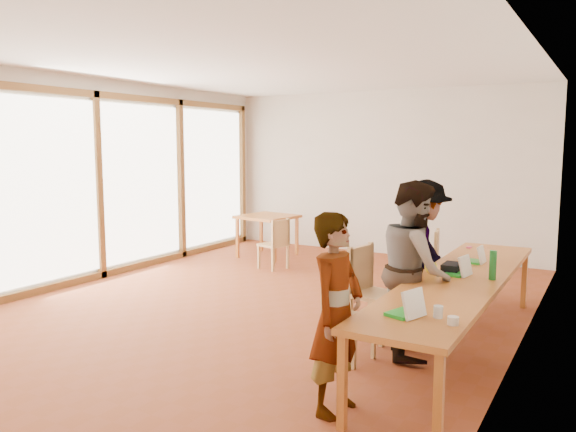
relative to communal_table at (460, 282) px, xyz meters
The scene contains 24 objects.
ground 2.63m from the communal_table, behind, with size 8.00×8.00×0.00m, color brown.
wall_back 5.14m from the communal_table, 119.48° to the left, with size 6.00×0.10×3.00m, color beige.
wall_right 1.03m from the communal_table, 40.17° to the left, with size 0.10×8.00×3.00m, color beige.
window_wall 5.53m from the communal_table, behind, with size 0.10×8.00×3.00m, color white.
ceiling 3.43m from the communal_table, behind, with size 6.00×8.00×0.04m, color white.
communal_table is the anchor object (origin of this frame).
side_table 5.18m from the communal_table, 143.28° to the left, with size 0.90×0.90×0.75m.
chair_near 1.17m from the communal_table, 143.32° to the right, with size 0.45×0.45×0.44m.
chair_mid 0.95m from the communal_table, behind, with size 0.52×0.52×0.51m.
chair_far 1.78m from the communal_table, 120.58° to the left, with size 0.52×0.52×0.47m.
chair_empty 2.15m from the communal_table, 108.81° to the left, with size 0.48×0.48×0.47m.
chair_spare 4.11m from the communal_table, 146.77° to the left, with size 0.47×0.47×0.44m.
person_near 1.77m from the communal_table, 106.49° to the right, with size 0.56×0.36×1.52m, color gray.
person_mid 0.47m from the communal_table, 145.42° to the right, with size 0.82×0.64×1.68m, color gray.
person_far 0.97m from the communal_table, 127.63° to the left, with size 1.05×0.60×1.63m, color gray.
laptop_near 1.46m from the communal_table, 91.13° to the right, with size 0.28×0.30×0.21m.
laptop_mid 0.12m from the communal_table, 97.00° to the left, with size 0.24×0.27×0.20m.
laptop_far 0.76m from the communal_table, 89.42° to the left, with size 0.20×0.23×0.19m.
yellow_mug 0.31m from the communal_table, behind, with size 0.12×0.12×0.10m, color #FFF426.
green_bottle 0.35m from the communal_table, ahead, with size 0.07×0.07×0.28m, color #196F28.
clear_glass 1.40m from the communal_table, 82.99° to the right, with size 0.07×0.07×0.09m, color silver.
condiment_cup 1.53m from the communal_table, 78.41° to the right, with size 0.08×0.08×0.06m, color white.
pink_phone 1.65m from the communal_table, 99.52° to the left, with size 0.05×0.10×0.01m, color #D53A74.
black_pouch 0.22m from the communal_table, 125.84° to the left, with size 0.16×0.26×0.09m, color black.
Camera 1 is at (3.73, -5.81, 2.01)m, focal length 35.00 mm.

